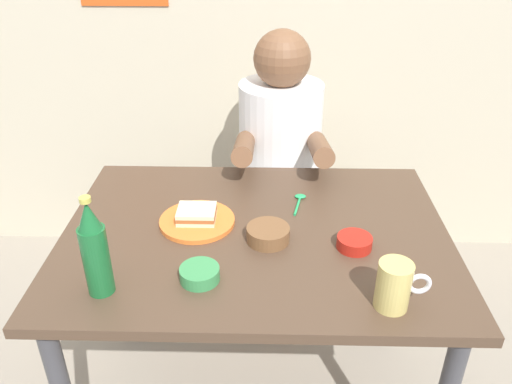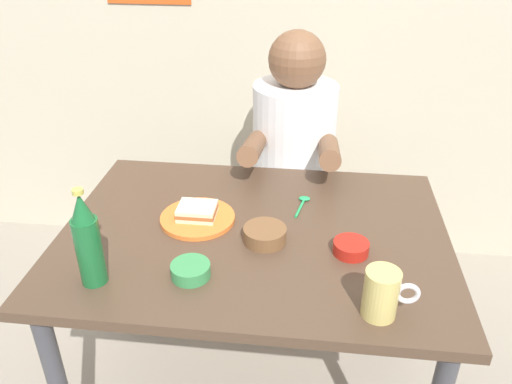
{
  "view_description": "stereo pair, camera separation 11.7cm",
  "coord_description": "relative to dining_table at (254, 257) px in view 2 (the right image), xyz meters",
  "views": [
    {
      "loc": [
        0.03,
        -1.22,
        1.57
      ],
      "look_at": [
        0.0,
        0.05,
        0.84
      ],
      "focal_mm": 35.95,
      "sensor_mm": 36.0,
      "label": 1
    },
    {
      "loc": [
        0.15,
        -1.21,
        1.57
      ],
      "look_at": [
        0.0,
        0.05,
        0.84
      ],
      "focal_mm": 35.95,
      "sensor_mm": 36.0,
      "label": 2
    }
  ],
  "objects": [
    {
      "name": "dining_table",
      "position": [
        0.0,
        0.0,
        0.0
      ],
      "size": [
        1.1,
        0.8,
        0.74
      ],
      "color": "#4C3828",
      "rests_on": "ground"
    },
    {
      "name": "person_seated",
      "position": [
        0.08,
        0.62,
        0.12
      ],
      "size": [
        0.33,
        0.56,
        0.72
      ],
      "color": "white",
      "rests_on": "stool"
    },
    {
      "name": "sambal_bowl_red",
      "position": [
        0.27,
        -0.07,
        0.11
      ],
      "size": [
        0.1,
        0.1,
        0.03
      ],
      "color": "#B21E14",
      "rests_on": "dining_table"
    },
    {
      "name": "beer_bottle",
      "position": [
        -0.37,
        -0.26,
        0.21
      ],
      "size": [
        0.06,
        0.06,
        0.26
      ],
      "color": "#19602D",
      "rests_on": "dining_table"
    },
    {
      "name": "sandwich",
      "position": [
        -0.17,
        0.04,
        0.13
      ],
      "size": [
        0.11,
        0.09,
        0.04
      ],
      "color": "beige",
      "rests_on": "plate_orange"
    },
    {
      "name": "dip_bowl_green",
      "position": [
        -0.13,
        -0.22,
        0.11
      ],
      "size": [
        0.1,
        0.1,
        0.03
      ],
      "color": "#388C4C",
      "rests_on": "dining_table"
    },
    {
      "name": "beer_mug",
      "position": [
        0.32,
        -0.3,
        0.15
      ],
      "size": [
        0.13,
        0.08,
        0.12
      ],
      "color": "#D1BC66",
      "rests_on": "dining_table"
    },
    {
      "name": "stool",
      "position": [
        0.08,
        0.63,
        -0.3
      ],
      "size": [
        0.34,
        0.34,
        0.45
      ],
      "color": "#4C4C51",
      "rests_on": "ground"
    },
    {
      "name": "plate_orange",
      "position": [
        -0.17,
        0.04,
        0.1
      ],
      "size": [
        0.22,
        0.22,
        0.01
      ],
      "primitive_type": "cylinder",
      "color": "orange",
      "rests_on": "dining_table"
    },
    {
      "name": "condiment_bowl_brown",
      "position": [
        0.04,
        -0.05,
        0.12
      ],
      "size": [
        0.12,
        0.12,
        0.04
      ],
      "color": "brown",
      "rests_on": "dining_table"
    },
    {
      "name": "spoon",
      "position": [
        0.13,
        0.17,
        0.1
      ],
      "size": [
        0.04,
        0.12,
        0.01
      ],
      "color": "#26A559",
      "rests_on": "dining_table"
    }
  ]
}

